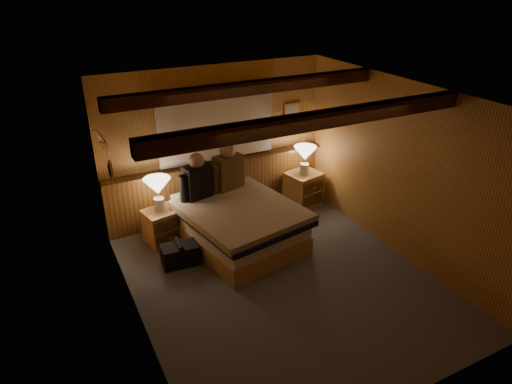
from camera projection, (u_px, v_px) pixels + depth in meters
floor at (281, 280)px, 5.90m from camera, size 4.20×4.20×0.00m
ceiling at (287, 97)px, 4.85m from camera, size 4.20×4.20×0.00m
wall_back at (216, 143)px, 7.06m from camera, size 3.60×0.00×3.60m
wall_left at (131, 234)px, 4.64m from camera, size 0.00×4.20×4.20m
wall_right at (400, 170)px, 6.11m from camera, size 0.00×4.20×4.20m
wall_front at (414, 301)px, 3.70m from camera, size 3.60×0.00×3.60m
wainscot at (219, 187)px, 7.32m from camera, size 3.60×0.23×0.94m
curtain_window at (217, 125)px, 6.86m from camera, size 2.18×0.09×1.11m
ceiling_beams at (280, 102)px, 5.01m from camera, size 3.60×1.65×0.16m
coat_rail at (104, 142)px, 5.73m from camera, size 0.05×0.55×0.24m
framed_print at (292, 111)px, 7.44m from camera, size 0.30×0.04×0.25m
bed at (238, 224)px, 6.57m from camera, size 1.70×2.04×0.63m
nightstand_left at (162, 226)px, 6.65m from camera, size 0.54×0.50×0.51m
nightstand_right at (303, 189)px, 7.69m from camera, size 0.61×0.57×0.58m
lamp_left at (158, 188)px, 6.41m from camera, size 0.38×0.38×0.50m
lamp_right at (305, 155)px, 7.39m from camera, size 0.37×0.37×0.48m
person_left at (197, 179)px, 6.56m from camera, size 0.57×0.31×0.71m
person_right at (228, 170)px, 6.83m from camera, size 0.60×0.33×0.74m
duffel_bag at (180, 254)px, 6.17m from camera, size 0.50×0.32×0.35m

